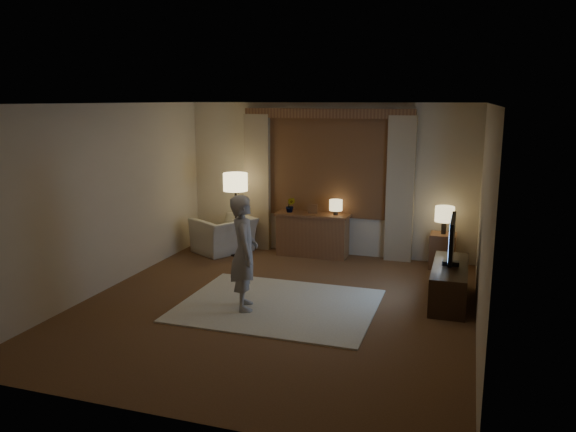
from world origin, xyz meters
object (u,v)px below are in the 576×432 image
at_px(armchair, 224,235).
at_px(person, 244,253).
at_px(side_table, 442,251).
at_px(sideboard, 313,236).
at_px(tv_stand, 449,284).

relative_size(armchair, person, 0.64).
bearing_deg(side_table, sideboard, 178.68).
bearing_deg(armchair, side_table, 123.09).
xyz_separation_m(armchair, tv_stand, (3.89, -1.35, -0.06)).
bearing_deg(person, side_table, -65.40).
relative_size(armchair, side_table, 1.69).
height_order(side_table, tv_stand, side_table).
bearing_deg(sideboard, armchair, -170.53).
bearing_deg(person, tv_stand, -90.41).
relative_size(side_table, person, 0.38).
bearing_deg(tv_stand, sideboard, 145.51).
bearing_deg(tv_stand, person, -155.86).
distance_m(sideboard, person, 2.75).
distance_m(side_table, tv_stand, 1.57).
height_order(sideboard, tv_stand, sideboard).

